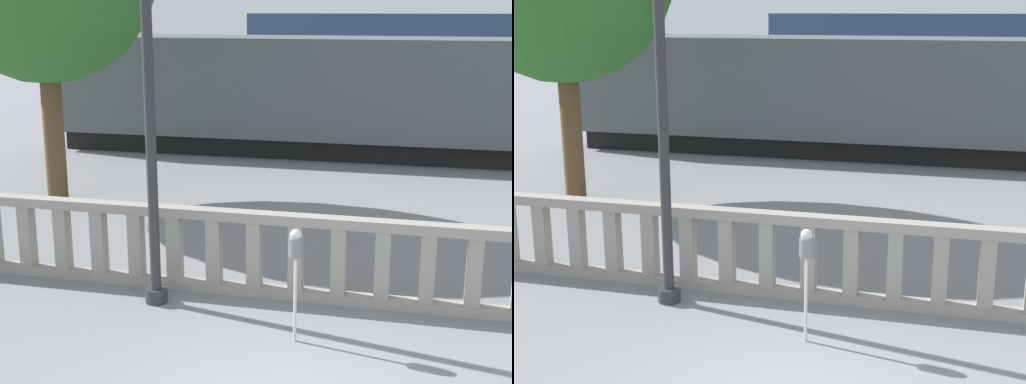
{
  "view_description": "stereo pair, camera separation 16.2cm",
  "coord_description": "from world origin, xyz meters",
  "views": [
    {
      "loc": [
        1.09,
        -6.03,
        3.97
      ],
      "look_at": [
        -1.41,
        4.21,
        1.26
      ],
      "focal_mm": 50.0,
      "sensor_mm": 36.0,
      "label": 1
    },
    {
      "loc": [
        1.24,
        -5.99,
        3.97
      ],
      "look_at": [
        -1.41,
        4.21,
        1.26
      ],
      "focal_mm": 50.0,
      "sensor_mm": 36.0,
      "label": 2
    }
  ],
  "objects": [
    {
      "name": "lamppost",
      "position": [
        -2.46,
        2.64,
        3.44
      ],
      "size": [
        0.32,
        0.32,
        6.65
      ],
      "color": "#2D2D33",
      "rests_on": "ground"
    },
    {
      "name": "balustrade",
      "position": [
        0.0,
        3.21,
        0.62
      ],
      "size": [
        15.33,
        0.24,
        1.24
      ],
      "color": "gray",
      "rests_on": "ground"
    },
    {
      "name": "parking_meter",
      "position": [
        -0.36,
        1.9,
        1.17
      ],
      "size": [
        0.18,
        0.18,
        1.45
      ],
      "color": "silver",
      "rests_on": "ground"
    }
  ]
}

